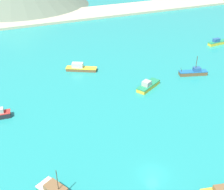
% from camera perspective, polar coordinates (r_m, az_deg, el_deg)
% --- Properties ---
extents(ground, '(260.00, 280.00, 0.50)m').
position_cam_1_polar(ground, '(79.72, -2.85, -1.27)').
color(ground, teal).
extents(fishing_boat_1, '(9.40, 4.83, 6.47)m').
position_cam_1_polar(fishing_boat_1, '(96.91, 15.81, 4.33)').
color(fishing_boat_1, brown).
rests_on(fishing_boat_1, ground).
extents(fishing_boat_2, '(10.19, 7.18, 2.72)m').
position_cam_1_polar(fishing_boat_2, '(96.79, -6.27, 5.34)').
color(fishing_boat_2, brown).
rests_on(fishing_boat_2, ground).
extents(fishing_boat_3, '(9.22, 6.83, 2.72)m').
position_cam_1_polar(fishing_boat_3, '(85.90, 7.12, 1.87)').
color(fishing_boat_3, gold).
rests_on(fishing_boat_3, ground).
extents(fishing_boat_10, '(9.36, 2.68, 2.76)m').
position_cam_1_polar(fishing_boat_10, '(126.71, 20.14, 9.75)').
color(fishing_boat_10, gold).
rests_on(fishing_boat_10, ground).
extents(beach_strip, '(247.00, 23.55, 1.20)m').
position_cam_1_polar(beach_strip, '(158.94, -14.66, 14.38)').
color(beach_strip, '#C6B793').
rests_on(beach_strip, ground).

